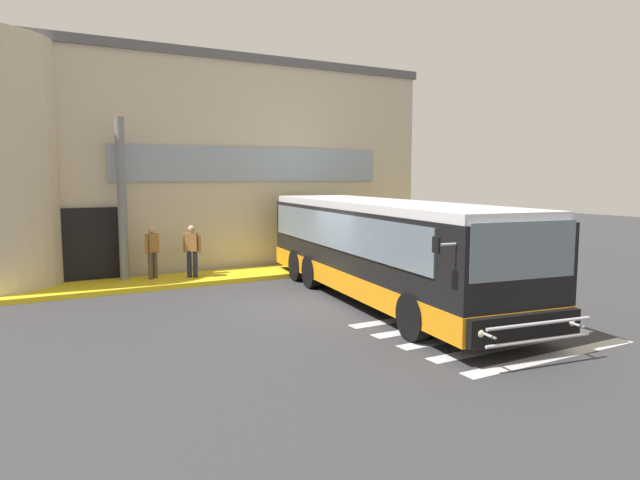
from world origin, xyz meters
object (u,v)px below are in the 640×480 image
Objects in this scene: passenger_by_doorway at (192,247)px; safety_bollard_yellow at (316,264)px; bus_main_foreground at (382,252)px; entry_support_column at (122,199)px; passenger_near_column at (152,250)px.

passenger_by_doorway is 1.86× the size of safety_bollard_yellow.
bus_main_foreground is at bearing -54.36° from passenger_by_doorway.
safety_bollard_yellow is at bearing -17.02° from entry_support_column.
passenger_by_doorway is (-3.71, 5.18, -0.22)m from bus_main_foreground.
entry_support_column is at bearing 134.29° from bus_main_foreground.
safety_bollard_yellow is (5.08, -1.48, -0.63)m from passenger_near_column.
passenger_near_column is (0.80, -0.32, -1.58)m from entry_support_column.
bus_main_foreground is (5.69, -5.84, -1.32)m from entry_support_column.
entry_support_column reaches higher than passenger_near_column.
passenger_near_column is 1.86× the size of safety_bollard_yellow.
passenger_by_doorway is (1.98, -0.66, -1.54)m from entry_support_column.
bus_main_foreground is at bearing -45.71° from entry_support_column.
safety_bollard_yellow is at bearing -16.29° from passenger_near_column.
bus_main_foreground is 4.14m from safety_bollard_yellow.
bus_main_foreground reaches higher than passenger_near_column.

